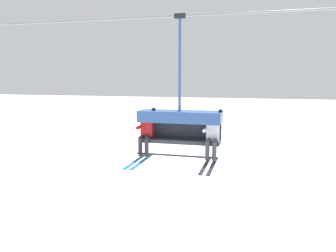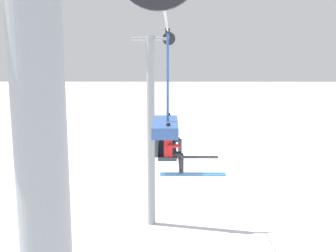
{
  "view_description": "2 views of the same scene",
  "coord_description": "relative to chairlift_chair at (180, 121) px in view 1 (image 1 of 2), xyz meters",
  "views": [
    {
      "loc": [
        3.11,
        -9.21,
        6.89
      ],
      "look_at": [
        0.94,
        -0.95,
        5.61
      ],
      "focal_mm": 35.0,
      "sensor_mm": 36.0,
      "label": 1
    },
    {
      "loc": [
        -10.17,
        -0.88,
        7.89
      ],
      "look_at": [
        1.51,
        -0.81,
        5.81
      ],
      "focal_mm": 45.0,
      "sensor_mm": 36.0,
      "label": 2
    }
  ],
  "objects": [
    {
      "name": "lift_cable",
      "position": [
        -0.78,
        -0.07,
        2.69
      ],
      "size": [
        17.66,
        0.05,
        0.05
      ],
      "color": "gray"
    },
    {
      "name": "skier_white",
      "position": [
        0.9,
        -0.21,
        -0.3
      ],
      "size": [
        0.48,
        1.7,
        1.34
      ],
      "color": "silver"
    },
    {
      "name": "chairlift_chair",
      "position": [
        0.0,
        0.0,
        0.0
      ],
      "size": [
        2.21,
        0.74,
        3.64
      ],
      "color": "#33383D"
    },
    {
      "name": "skier_red",
      "position": [
        -0.89,
        -0.21,
        -0.3
      ],
      "size": [
        0.48,
        1.7,
        1.34
      ],
      "color": "red"
    }
  ]
}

